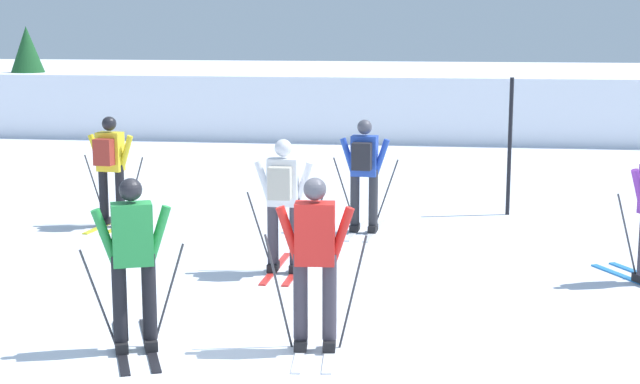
# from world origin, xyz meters

# --- Properties ---
(ground_plane) EXTENTS (120.00, 120.00, 0.00)m
(ground_plane) POSITION_xyz_m (0.00, 0.00, 0.00)
(ground_plane) COLOR silver
(far_snow_ridge) EXTENTS (80.00, 9.07, 1.70)m
(far_snow_ridge) POSITION_xyz_m (0.00, 20.55, 0.85)
(far_snow_ridge) COLOR silver
(far_snow_ridge) RESTS_ON ground
(skier_green) EXTENTS (0.96, 1.62, 1.71)m
(skier_green) POSITION_xyz_m (-1.07, 0.31, 0.92)
(skier_green) COLOR black
(skier_green) RESTS_ON ground
(skier_yellow) EXTENTS (1.00, 1.63, 1.71)m
(skier_yellow) POSITION_xyz_m (-3.25, 5.71, 0.96)
(skier_yellow) COLOR gold
(skier_yellow) RESTS_ON ground
(skier_blue) EXTENTS (1.00, 1.63, 1.71)m
(skier_blue) POSITION_xyz_m (0.65, 5.78, 0.96)
(skier_blue) COLOR silver
(skier_blue) RESTS_ON ground
(skier_white) EXTENTS (1.00, 1.61, 1.71)m
(skier_white) POSITION_xyz_m (-0.15, 3.35, 0.95)
(skier_white) COLOR red
(skier_white) RESTS_ON ground
(skier_red) EXTENTS (1.00, 1.62, 1.71)m
(skier_red) POSITION_xyz_m (0.65, 0.57, 0.92)
(skier_red) COLOR silver
(skier_red) RESTS_ON ground
(trail_marker_pole) EXTENTS (0.07, 0.07, 2.25)m
(trail_marker_pole) POSITION_xyz_m (2.88, 7.46, 1.12)
(trail_marker_pole) COLOR black
(trail_marker_pole) RESTS_ON ground
(conifer_far_left) EXTENTS (1.62, 1.62, 2.96)m
(conifer_far_left) POSITION_xyz_m (-9.69, 17.09, 1.83)
(conifer_far_left) COLOR #513823
(conifer_far_left) RESTS_ON ground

